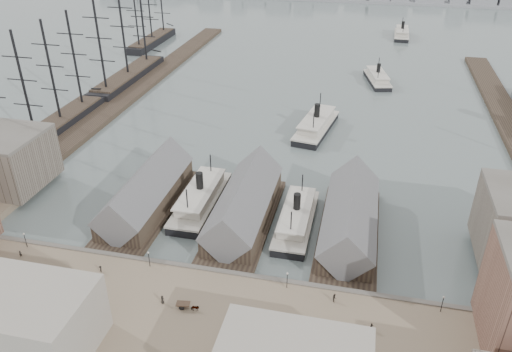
% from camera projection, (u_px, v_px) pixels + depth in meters
% --- Properties ---
extents(ground, '(900.00, 900.00, 0.00)m').
position_uv_depth(ground, '(226.00, 263.00, 111.71)').
color(ground, '#556261').
rests_on(ground, ground).
extents(quay, '(180.00, 30.00, 2.00)m').
position_uv_depth(quay, '(197.00, 325.00, 94.24)').
color(quay, '#786751').
rests_on(quay, ground).
extents(seawall, '(180.00, 1.20, 2.30)m').
position_uv_depth(seawall, '(219.00, 274.00, 106.73)').
color(seawall, '#59544C').
rests_on(seawall, ground).
extents(west_wharf, '(10.00, 220.00, 1.60)m').
position_uv_depth(west_wharf, '(136.00, 89.00, 209.54)').
color(west_wharf, '#2D231C').
rests_on(west_wharf, ground).
extents(ferry_shed_west, '(14.00, 42.00, 12.60)m').
position_uv_depth(ferry_shed_west, '(147.00, 194.00, 128.85)').
color(ferry_shed_west, '#2D231C').
rests_on(ferry_shed_west, ground).
extents(ferry_shed_center, '(14.00, 42.00, 12.60)m').
position_uv_depth(ferry_shed_center, '(244.00, 206.00, 123.77)').
color(ferry_shed_center, '#2D231C').
rests_on(ferry_shed_center, ground).
extents(ferry_shed_east, '(14.00, 42.00, 12.60)m').
position_uv_depth(ferry_shed_east, '(350.00, 219.00, 118.68)').
color(ferry_shed_east, '#2D231C').
rests_on(ferry_shed_east, ground).
extents(street_bldg_west, '(30.00, 16.00, 12.00)m').
position_uv_depth(street_bldg_west, '(8.00, 318.00, 86.48)').
color(street_bldg_west, gray).
rests_on(street_bldg_west, quay).
extents(lamp_post_far_w, '(0.44, 0.44, 3.92)m').
position_uv_depth(lamp_post_far_w, '(25.00, 237.00, 112.26)').
color(lamp_post_far_w, black).
rests_on(lamp_post_far_w, quay).
extents(lamp_post_near_w, '(0.44, 0.44, 3.92)m').
position_uv_depth(lamp_post_near_w, '(149.00, 256.00, 106.39)').
color(lamp_post_near_w, black).
rests_on(lamp_post_near_w, quay).
extents(lamp_post_near_e, '(0.44, 0.44, 3.92)m').
position_uv_depth(lamp_post_near_e, '(287.00, 277.00, 100.52)').
color(lamp_post_near_e, black).
rests_on(lamp_post_near_e, quay).
extents(lamp_post_far_e, '(0.44, 0.44, 3.92)m').
position_uv_depth(lamp_post_far_e, '(443.00, 301.00, 94.65)').
color(lamp_post_far_e, black).
rests_on(lamp_post_far_e, quay).
extents(ferry_docked_west, '(8.83, 29.45, 10.52)m').
position_uv_depth(ferry_docked_west, '(201.00, 198.00, 131.24)').
color(ferry_docked_west, black).
rests_on(ferry_docked_west, ground).
extents(ferry_docked_east, '(8.21, 27.36, 9.77)m').
position_uv_depth(ferry_docked_east, '(296.00, 218.00, 123.32)').
color(ferry_docked_east, black).
rests_on(ferry_docked_east, ground).
extents(ferry_open_near, '(13.59, 30.97, 10.69)m').
position_uv_depth(ferry_open_near, '(316.00, 125.00, 173.07)').
color(ferry_open_near, black).
rests_on(ferry_open_near, ground).
extents(ferry_open_mid, '(13.18, 26.18, 8.97)m').
position_uv_depth(ferry_open_mid, '(377.00, 78.00, 218.89)').
color(ferry_open_mid, black).
rests_on(ferry_open_mid, ground).
extents(ferry_open_far, '(8.74, 27.10, 9.61)m').
position_uv_depth(ferry_open_far, '(402.00, 33.00, 289.01)').
color(ferry_open_far, black).
rests_on(ferry_open_far, ground).
extents(sailing_ship_near, '(9.18, 63.26, 37.75)m').
position_uv_depth(sailing_ship_near, '(49.00, 129.00, 169.16)').
color(sailing_ship_near, black).
rests_on(sailing_ship_near, ground).
extents(sailing_ship_mid, '(9.86, 56.95, 40.52)m').
position_uv_depth(sailing_ship_mid, '(128.00, 76.00, 218.96)').
color(sailing_ship_mid, black).
rests_on(sailing_ship_mid, ground).
extents(sailing_ship_far, '(8.66, 48.09, 35.59)m').
position_uv_depth(sailing_ship_far, '(152.00, 39.00, 275.47)').
color(sailing_ship_far, black).
rests_on(sailing_ship_far, ground).
extents(tram, '(4.08, 11.53, 4.02)m').
position_uv_depth(tram, '(496.00, 336.00, 88.07)').
color(tram, black).
rests_on(tram, quay).
extents(horse_cart_left, '(4.61, 3.85, 1.65)m').
position_uv_depth(horse_cart_left, '(29.00, 273.00, 104.40)').
color(horse_cart_left, black).
rests_on(horse_cart_left, quay).
extents(horse_cart_center, '(4.85, 1.84, 1.42)m').
position_uv_depth(horse_cart_center, '(190.00, 307.00, 96.02)').
color(horse_cart_center, black).
rests_on(horse_cart_center, quay).
extents(horse_cart_right, '(4.82, 2.85, 1.57)m').
position_uv_depth(horse_cart_right, '(334.00, 345.00, 87.78)').
color(horse_cart_right, black).
rests_on(horse_cart_right, quay).
extents(pedestrian_0, '(0.70, 0.61, 1.61)m').
position_uv_depth(pedestrian_0, '(20.00, 254.00, 110.18)').
color(pedestrian_0, black).
rests_on(pedestrian_0, quay).
extents(pedestrian_1, '(0.89, 0.96, 1.58)m').
position_uv_depth(pedestrian_1, '(40.00, 280.00, 102.75)').
color(pedestrian_1, black).
rests_on(pedestrian_1, quay).
extents(pedestrian_2, '(0.81, 1.14, 1.59)m').
position_uv_depth(pedestrian_2, '(101.00, 269.00, 105.66)').
color(pedestrian_2, black).
rests_on(pedestrian_2, quay).
extents(pedestrian_3, '(0.49, 1.02, 1.69)m').
position_uv_depth(pedestrian_3, '(80.00, 324.00, 92.00)').
color(pedestrian_3, black).
rests_on(pedestrian_3, quay).
extents(pedestrian_4, '(1.06, 1.00, 1.82)m').
position_uv_depth(pedestrian_4, '(162.00, 300.00, 97.55)').
color(pedestrian_4, black).
rests_on(pedestrian_4, quay).
extents(pedestrian_5, '(0.62, 0.70, 1.59)m').
position_uv_depth(pedestrian_5, '(267.00, 347.00, 87.50)').
color(pedestrian_5, black).
rests_on(pedestrian_5, quay).
extents(pedestrian_6, '(0.75, 0.93, 1.81)m').
position_uv_depth(pedestrian_6, '(335.00, 298.00, 98.04)').
color(pedestrian_6, black).
rests_on(pedestrian_6, quay).
extents(pedestrian_8, '(0.99, 1.08, 1.77)m').
position_uv_depth(pedestrian_8, '(371.00, 327.00, 91.36)').
color(pedestrian_8, black).
rests_on(pedestrian_8, quay).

